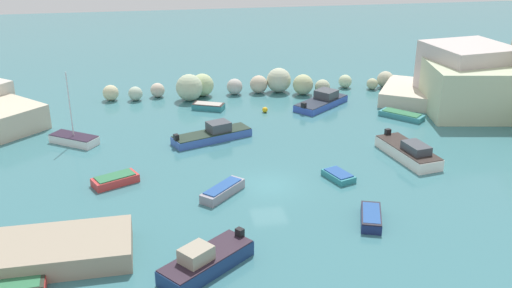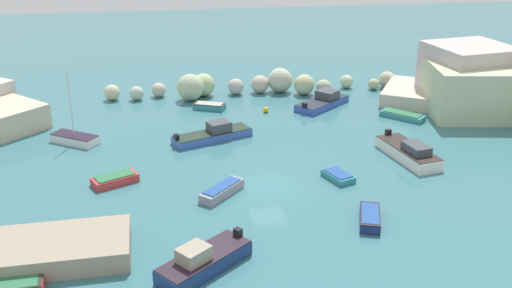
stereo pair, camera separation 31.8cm
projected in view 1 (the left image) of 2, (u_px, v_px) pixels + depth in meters
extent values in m
plane|color=#3A737B|center=(269.00, 185.00, 40.48)|extent=(160.00, 160.00, 0.00)
cube|color=beige|center=(5.00, 117.00, 50.58)|extent=(7.95, 7.96, 2.22)
cube|color=beige|center=(471.00, 87.00, 54.79)|extent=(10.03, 10.29, 4.74)
cube|color=beige|center=(427.00, 95.00, 58.13)|extent=(11.37, 11.09, 1.41)
cube|color=beige|center=(511.00, 81.00, 60.49)|extent=(7.54, 6.57, 2.68)
cube|color=beige|center=(466.00, 76.00, 55.92)|extent=(8.16, 7.94, 6.18)
sphere|color=beige|center=(111.00, 93.00, 58.43)|extent=(1.61, 1.61, 1.61)
sphere|color=#AFC4AC|center=(135.00, 94.00, 58.47)|extent=(1.45, 1.45, 1.45)
sphere|color=beige|center=(158.00, 90.00, 59.54)|extent=(1.49, 1.49, 1.49)
sphere|color=#B3C39F|center=(189.00, 87.00, 58.25)|extent=(2.73, 2.73, 2.73)
sphere|color=#B5C891|center=(202.00, 85.00, 59.73)|extent=(2.38, 2.38, 2.38)
sphere|color=#BAB6AD|center=(235.00, 87.00, 60.39)|extent=(1.68, 1.68, 1.68)
sphere|color=beige|center=(259.00, 84.00, 60.84)|extent=(1.89, 1.89, 1.89)
sphere|color=beige|center=(279.00, 80.00, 61.04)|extent=(2.60, 2.60, 2.60)
sphere|color=#BEC691|center=(303.00, 85.00, 60.27)|extent=(2.15, 2.15, 2.15)
sphere|color=#B8BF9D|center=(322.00, 87.00, 60.41)|extent=(1.60, 1.60, 1.60)
sphere|color=beige|center=(345.00, 81.00, 62.72)|extent=(1.44, 1.44, 1.44)
sphere|color=#B8BB90|center=(372.00, 84.00, 62.20)|extent=(1.22, 1.22, 1.22)
sphere|color=#BCB89C|center=(385.00, 79.00, 62.69)|extent=(1.83, 1.83, 1.83)
cube|color=gray|center=(54.00, 251.00, 31.56)|extent=(8.61, 4.65, 1.23)
sphere|color=gold|center=(265.00, 110.00, 55.11)|extent=(0.54, 0.54, 0.54)
cube|color=white|center=(74.00, 140.00, 47.68)|extent=(4.27, 3.61, 0.68)
cube|color=#271B2D|center=(74.00, 136.00, 47.54)|extent=(4.19, 3.53, 0.06)
cylinder|color=silver|center=(70.00, 105.00, 46.52)|extent=(0.10, 0.10, 5.48)
cube|color=teal|center=(208.00, 107.00, 55.97)|extent=(3.33, 2.42, 0.54)
cube|color=#322825|center=(208.00, 104.00, 55.86)|extent=(3.26, 2.37, 0.06)
cube|color=#ADA89E|center=(208.00, 104.00, 55.85)|extent=(2.83, 2.06, 0.08)
cube|color=#3B5EB7|center=(212.00, 136.00, 48.42)|extent=(7.04, 4.20, 0.65)
cube|color=#1F3024|center=(212.00, 132.00, 48.28)|extent=(6.90, 4.11, 0.06)
cube|color=#3F444C|center=(219.00, 127.00, 48.44)|extent=(2.22, 2.02, 0.85)
cube|color=black|center=(176.00, 137.00, 46.65)|extent=(0.49, 0.54, 0.50)
cube|color=white|center=(408.00, 153.00, 44.85)|extent=(3.24, 6.52, 0.87)
cube|color=#2D2420|center=(408.00, 147.00, 44.68)|extent=(3.18, 6.39, 0.06)
cube|color=#3F444C|center=(416.00, 148.00, 43.70)|extent=(1.77, 2.42, 0.69)
cube|color=black|center=(388.00, 132.00, 47.17)|extent=(0.50, 0.43, 0.50)
cube|color=#CA3737|center=(115.00, 180.00, 40.60)|extent=(3.47, 2.68, 0.58)
cube|color=#2D7047|center=(115.00, 176.00, 40.48)|extent=(2.95, 2.27, 0.08)
cube|color=navy|center=(371.00, 218.00, 35.59)|extent=(2.19, 3.38, 0.60)
cube|color=#22202A|center=(371.00, 213.00, 35.47)|extent=(2.15, 3.31, 0.06)
cube|color=#234C93|center=(371.00, 213.00, 35.46)|extent=(1.87, 2.87, 0.08)
cube|color=#3554BB|center=(321.00, 103.00, 56.82)|extent=(6.31, 5.83, 0.62)
cube|color=#222938|center=(321.00, 100.00, 56.69)|extent=(6.18, 5.71, 0.06)
cube|color=#3F444C|center=(326.00, 94.00, 57.15)|extent=(2.58, 2.58, 0.86)
cube|color=black|center=(304.00, 105.00, 54.47)|extent=(0.56, 0.57, 0.50)
cube|color=teal|center=(338.00, 176.00, 41.38)|extent=(2.13, 2.74, 0.46)
cube|color=#234C93|center=(339.00, 173.00, 41.28)|extent=(1.81, 2.33, 0.08)
cube|color=navy|center=(207.00, 263.00, 30.78)|extent=(5.53, 4.99, 0.88)
cube|color=#291C28|center=(207.00, 255.00, 30.61)|extent=(5.42, 4.89, 0.06)
cube|color=#9E937F|center=(196.00, 255.00, 29.94)|extent=(2.06, 2.01, 0.85)
cube|color=black|center=(240.00, 233.00, 32.36)|extent=(0.56, 0.57, 0.50)
cube|color=#282F24|center=(12.00, 285.00, 28.77)|extent=(3.25, 1.60, 0.06)
cube|color=#2D7047|center=(12.00, 285.00, 28.76)|extent=(2.82, 1.39, 0.08)
cube|color=teal|center=(402.00, 115.00, 53.63)|extent=(3.83, 3.99, 0.49)
cube|color=#2D7047|center=(402.00, 113.00, 53.53)|extent=(3.26, 3.39, 0.08)
cube|color=gray|center=(223.00, 191.00, 38.94)|extent=(3.38, 3.48, 0.64)
cube|color=#234C93|center=(223.00, 186.00, 38.81)|extent=(2.87, 2.96, 0.08)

